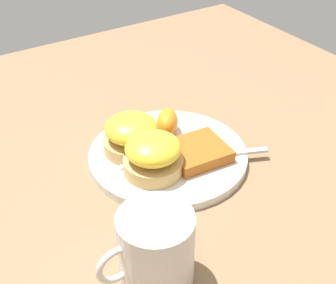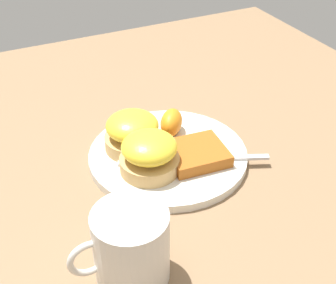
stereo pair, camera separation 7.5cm
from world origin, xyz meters
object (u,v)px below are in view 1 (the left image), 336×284
(hashbrown_patty, at_px, (197,152))
(orange_wedge, at_px, (167,122))
(sandwich_benedict_left, at_px, (132,135))
(fork, at_px, (185,158))
(sandwich_benedict_right, at_px, (153,155))
(cup, at_px, (155,249))

(hashbrown_patty, relative_size, orange_wedge, 1.53)
(sandwich_benedict_left, xyz_separation_m, fork, (-0.06, 0.07, -0.03))
(hashbrown_patty, height_order, orange_wedge, orange_wedge)
(orange_wedge, height_order, fork, orange_wedge)
(sandwich_benedict_right, height_order, orange_wedge, sandwich_benedict_right)
(orange_wedge, bearing_deg, sandwich_benedict_right, 45.54)
(hashbrown_patty, height_order, cup, cup)
(fork, bearing_deg, orange_wedge, -102.20)
(sandwich_benedict_left, distance_m, sandwich_benedict_right, 0.07)
(orange_wedge, distance_m, fork, 0.08)
(sandwich_benedict_right, xyz_separation_m, fork, (-0.06, 0.00, -0.03))
(sandwich_benedict_left, distance_m, fork, 0.09)
(fork, height_order, cup, cup)
(sandwich_benedict_right, bearing_deg, orange_wedge, -134.46)
(sandwich_benedict_right, bearing_deg, fork, 178.02)
(sandwich_benedict_left, xyz_separation_m, cup, (0.10, 0.23, 0.01))
(sandwich_benedict_left, relative_size, hashbrown_patty, 1.01)
(hashbrown_patty, distance_m, fork, 0.02)
(sandwich_benedict_left, distance_m, orange_wedge, 0.08)
(hashbrown_patty, relative_size, cup, 0.74)
(sandwich_benedict_left, distance_m, cup, 0.25)
(sandwich_benedict_left, relative_size, cup, 0.75)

